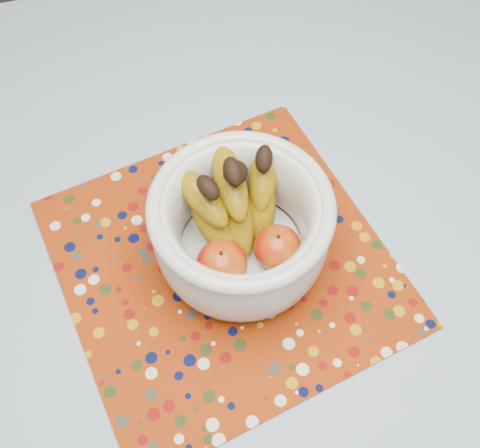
# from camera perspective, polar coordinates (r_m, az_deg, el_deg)

# --- Properties ---
(table) EXTENTS (1.20, 1.20, 0.75)m
(table) POSITION_cam_1_polar(r_m,az_deg,el_deg) (0.90, 0.25, -5.77)
(table) COLOR brown
(table) RESTS_ON ground
(tablecloth) EXTENTS (1.32, 1.32, 0.01)m
(tablecloth) POSITION_cam_1_polar(r_m,az_deg,el_deg) (0.82, 0.27, -3.40)
(tablecloth) COLOR #6583A9
(tablecloth) RESTS_ON table
(placemat) EXTENTS (0.53, 0.53, 0.00)m
(placemat) POSITION_cam_1_polar(r_m,az_deg,el_deg) (0.81, -1.67, -3.89)
(placemat) COLOR maroon
(placemat) RESTS_ON tablecloth
(fruit_bowl) EXTENTS (0.24, 0.25, 0.18)m
(fruit_bowl) POSITION_cam_1_polar(r_m,az_deg,el_deg) (0.75, -0.03, 0.19)
(fruit_bowl) COLOR silver
(fruit_bowl) RESTS_ON placemat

